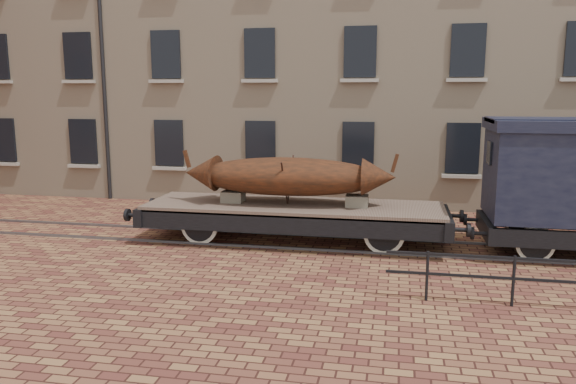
# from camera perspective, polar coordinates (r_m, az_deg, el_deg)

# --- Properties ---
(ground) EXTENTS (90.00, 90.00, 0.00)m
(ground) POSITION_cam_1_polar(r_m,az_deg,el_deg) (15.37, 1.91, -5.17)
(ground) COLOR #562821
(warehouse_cream) EXTENTS (40.00, 10.19, 14.00)m
(warehouse_cream) POSITION_cam_1_polar(r_m,az_deg,el_deg) (24.82, 13.05, 16.66)
(warehouse_cream) COLOR beige
(warehouse_cream) RESTS_ON ground
(rail_track) EXTENTS (30.00, 1.52, 0.06)m
(rail_track) POSITION_cam_1_polar(r_m,az_deg,el_deg) (15.36, 1.91, -5.07)
(rail_track) COLOR #59595E
(rail_track) RESTS_ON ground
(flatcar_wagon) EXTENTS (9.03, 2.45, 1.36)m
(flatcar_wagon) POSITION_cam_1_polar(r_m,az_deg,el_deg) (15.23, 0.59, -2.02)
(flatcar_wagon) COLOR brown
(flatcar_wagon) RESTS_ON ground
(iron_boat) EXTENTS (5.86, 1.71, 1.43)m
(iron_boat) POSITION_cam_1_polar(r_m,az_deg,el_deg) (15.09, -0.04, 1.61)
(iron_boat) COLOR #562611
(iron_boat) RESTS_ON flatcar_wagon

